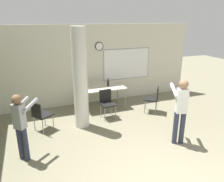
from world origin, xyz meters
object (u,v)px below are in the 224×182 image
object	(u,v)px
folding_table	(103,89)
person_watching_back	(21,122)
bottle_on_table	(108,83)
chair_near_pillar	(41,114)
chair_table_front	(107,102)
chair_mid_room	(153,97)
person_playing_side	(181,107)

from	to	relation	value
folding_table	person_watching_back	xyz separation A→B (m)	(-2.59, -2.19, 0.22)
bottle_on_table	chair_near_pillar	distance (m)	2.62
chair_near_pillar	bottle_on_table	bearing A→B (deg)	24.41
folding_table	chair_near_pillar	world-z (taller)	chair_near_pillar
chair_table_front	chair_mid_room	bearing A→B (deg)	-6.91
folding_table	chair_mid_room	world-z (taller)	chair_mid_room
folding_table	chair_table_front	distance (m)	0.83
chair_near_pillar	person_playing_side	world-z (taller)	person_playing_side
bottle_on_table	person_watching_back	world-z (taller)	person_watching_back
chair_near_pillar	person_watching_back	bearing A→B (deg)	-110.63
person_watching_back	chair_near_pillar	bearing A→B (deg)	69.37
folding_table	person_playing_side	size ratio (longest dim) A/B	0.92
chair_table_front	person_playing_side	distance (m)	2.40
chair_near_pillar	person_playing_side	size ratio (longest dim) A/B	0.53
chair_near_pillar	chair_table_front	bearing A→B (deg)	5.51
folding_table	chair_near_pillar	distance (m)	2.37
person_playing_side	folding_table	bearing A→B (deg)	109.02
chair_near_pillar	chair_mid_room	size ratio (longest dim) A/B	1.00
bottle_on_table	person_playing_side	distance (m)	3.04
chair_near_pillar	chair_table_front	distance (m)	2.01
chair_table_front	chair_mid_room	world-z (taller)	same
folding_table	chair_table_front	world-z (taller)	chair_table_front
chair_table_front	person_watching_back	world-z (taller)	person_watching_back
bottle_on_table	chair_table_front	size ratio (longest dim) A/B	0.32
bottle_on_table	person_playing_side	bearing A→B (deg)	-75.45
chair_mid_room	person_playing_side	size ratio (longest dim) A/B	0.53
bottle_on_table	chair_near_pillar	size ratio (longest dim) A/B	0.32
folding_table	person_playing_side	distance (m)	3.05
chair_mid_room	person_watching_back	bearing A→B (deg)	-163.35
person_watching_back	chair_table_front	bearing A→B (deg)	29.54
chair_mid_room	chair_table_front	bearing A→B (deg)	173.09
bottle_on_table	chair_mid_room	world-z (taller)	bottle_on_table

